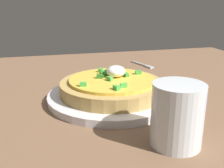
{
  "coord_description": "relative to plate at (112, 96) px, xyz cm",
  "views": [
    {
      "loc": [
        46.59,
        -27.96,
        22.45
      ],
      "look_at": [
        -3.37,
        -15.0,
        5.8
      ],
      "focal_mm": 42.1,
      "sensor_mm": 36.0,
      "label": 1
    }
  ],
  "objects": [
    {
      "name": "pizza",
      "position": [
        -0.04,
        0.03,
        2.3
      ],
      "size": [
        21.41,
        21.41,
        5.54
      ],
      "color": "tan",
      "rests_on": "plate"
    },
    {
      "name": "plate",
      "position": [
        0.0,
        0.0,
        0.0
      ],
      "size": [
        26.68,
        26.68,
        1.45
      ],
      "primitive_type": "cylinder",
      "color": "silver",
      "rests_on": "dining_table"
    },
    {
      "name": "fork",
      "position": [
        -26.11,
        17.1,
        -0.47
      ],
      "size": [
        10.2,
        4.09,
        0.5
      ],
      "rotation": [
        0.0,
        0.0,
        0.31
      ],
      "color": "#B7B7BC",
      "rests_on": "dining_table"
    },
    {
      "name": "cup_near",
      "position": [
        19.54,
        4.42,
        3.73
      ],
      "size": [
        7.4,
        7.4,
        9.2
      ],
      "color": "silver",
      "rests_on": "dining_table"
    },
    {
      "name": "dining_table",
      "position": [
        3.37,
        15.0,
        -1.9
      ],
      "size": [
        107.81,
        87.18,
        2.36
      ],
      "primitive_type": "cube",
      "color": "brown",
      "rests_on": "ground"
    }
  ]
}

